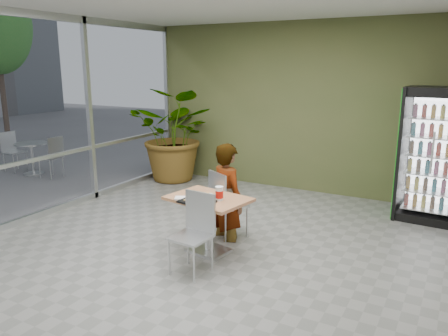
{
  "coord_description": "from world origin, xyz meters",
  "views": [
    {
      "loc": [
        2.82,
        -4.48,
        2.41
      ],
      "look_at": [
        -0.02,
        0.7,
        1.0
      ],
      "focal_mm": 35.0,
      "sensor_mm": 36.0,
      "label": 1
    }
  ],
  "objects_px": {
    "chair_near": "(196,226)",
    "beverage_fridge": "(433,155)",
    "potted_plant": "(176,135)",
    "chair_far": "(223,199)",
    "soda_cup": "(219,194)",
    "dining_table": "(208,213)",
    "cafeteria_tray": "(197,201)",
    "seated_woman": "(228,201)"
  },
  "relations": [
    {
      "from": "seated_woman",
      "to": "beverage_fridge",
      "type": "bearing_deg",
      "value": -109.82
    },
    {
      "from": "chair_near",
      "to": "seated_woman",
      "type": "distance_m",
      "value": 1.11
    },
    {
      "from": "dining_table",
      "to": "cafeteria_tray",
      "type": "relative_size",
      "value": 2.69
    },
    {
      "from": "chair_near",
      "to": "potted_plant",
      "type": "bearing_deg",
      "value": 132.09
    },
    {
      "from": "dining_table",
      "to": "beverage_fridge",
      "type": "relative_size",
      "value": 0.53
    },
    {
      "from": "soda_cup",
      "to": "cafeteria_tray",
      "type": "height_order",
      "value": "soda_cup"
    },
    {
      "from": "chair_far",
      "to": "soda_cup",
      "type": "height_order",
      "value": "chair_far"
    },
    {
      "from": "seated_woman",
      "to": "cafeteria_tray",
      "type": "distance_m",
      "value": 0.87
    },
    {
      "from": "soda_cup",
      "to": "beverage_fridge",
      "type": "relative_size",
      "value": 0.09
    },
    {
      "from": "chair_near",
      "to": "soda_cup",
      "type": "xyz_separation_m",
      "value": [
        0.06,
        0.47,
        0.28
      ]
    },
    {
      "from": "beverage_fridge",
      "to": "potted_plant",
      "type": "height_order",
      "value": "beverage_fridge"
    },
    {
      "from": "soda_cup",
      "to": "potted_plant",
      "type": "height_order",
      "value": "potted_plant"
    },
    {
      "from": "cafeteria_tray",
      "to": "potted_plant",
      "type": "relative_size",
      "value": 0.21
    },
    {
      "from": "chair_far",
      "to": "chair_near",
      "type": "distance_m",
      "value": 1.08
    },
    {
      "from": "chair_near",
      "to": "cafeteria_tray",
      "type": "xyz_separation_m",
      "value": [
        -0.14,
        0.26,
        0.21
      ]
    },
    {
      "from": "chair_near",
      "to": "seated_woman",
      "type": "bearing_deg",
      "value": 102.65
    },
    {
      "from": "soda_cup",
      "to": "beverage_fridge",
      "type": "height_order",
      "value": "beverage_fridge"
    },
    {
      "from": "cafeteria_tray",
      "to": "beverage_fridge",
      "type": "relative_size",
      "value": 0.2
    },
    {
      "from": "seated_woman",
      "to": "soda_cup",
      "type": "height_order",
      "value": "seated_woman"
    },
    {
      "from": "dining_table",
      "to": "chair_far",
      "type": "distance_m",
      "value": 0.55
    },
    {
      "from": "dining_table",
      "to": "chair_far",
      "type": "relative_size",
      "value": 1.15
    },
    {
      "from": "dining_table",
      "to": "chair_far",
      "type": "bearing_deg",
      "value": 98.36
    },
    {
      "from": "dining_table",
      "to": "potted_plant",
      "type": "height_order",
      "value": "potted_plant"
    },
    {
      "from": "chair_near",
      "to": "seated_woman",
      "type": "height_order",
      "value": "seated_woman"
    },
    {
      "from": "chair_far",
      "to": "potted_plant",
      "type": "bearing_deg",
      "value": -15.43
    },
    {
      "from": "soda_cup",
      "to": "cafeteria_tray",
      "type": "relative_size",
      "value": 0.43
    },
    {
      "from": "chair_far",
      "to": "soda_cup",
      "type": "xyz_separation_m",
      "value": [
        0.26,
        -0.58,
        0.27
      ]
    },
    {
      "from": "chair_far",
      "to": "soda_cup",
      "type": "distance_m",
      "value": 0.7
    },
    {
      "from": "potted_plant",
      "to": "seated_woman",
      "type": "bearing_deg",
      "value": -42.88
    },
    {
      "from": "chair_far",
      "to": "seated_woman",
      "type": "relative_size",
      "value": 0.58
    },
    {
      "from": "cafeteria_tray",
      "to": "beverage_fridge",
      "type": "xyz_separation_m",
      "value": [
        2.43,
        3.0,
        0.28
      ]
    },
    {
      "from": "potted_plant",
      "to": "soda_cup",
      "type": "bearing_deg",
      "value": -47.41
    },
    {
      "from": "chair_far",
      "to": "soda_cup",
      "type": "bearing_deg",
      "value": 142.79
    },
    {
      "from": "chair_near",
      "to": "beverage_fridge",
      "type": "height_order",
      "value": "beverage_fridge"
    },
    {
      "from": "chair_far",
      "to": "cafeteria_tray",
      "type": "xyz_separation_m",
      "value": [
        0.06,
        -0.79,
        0.2
      ]
    },
    {
      "from": "potted_plant",
      "to": "chair_near",
      "type": "bearing_deg",
      "value": -52.29
    },
    {
      "from": "seated_woman",
      "to": "beverage_fridge",
      "type": "relative_size",
      "value": 0.8
    },
    {
      "from": "potted_plant",
      "to": "cafeteria_tray",
      "type": "bearing_deg",
      "value": -51.62
    },
    {
      "from": "chair_near",
      "to": "soda_cup",
      "type": "distance_m",
      "value": 0.55
    },
    {
      "from": "chair_near",
      "to": "beverage_fridge",
      "type": "distance_m",
      "value": 4.01
    },
    {
      "from": "chair_near",
      "to": "beverage_fridge",
      "type": "xyz_separation_m",
      "value": [
        2.28,
        3.27,
        0.49
      ]
    },
    {
      "from": "chair_far",
      "to": "cafeteria_tray",
      "type": "relative_size",
      "value": 2.34
    }
  ]
}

